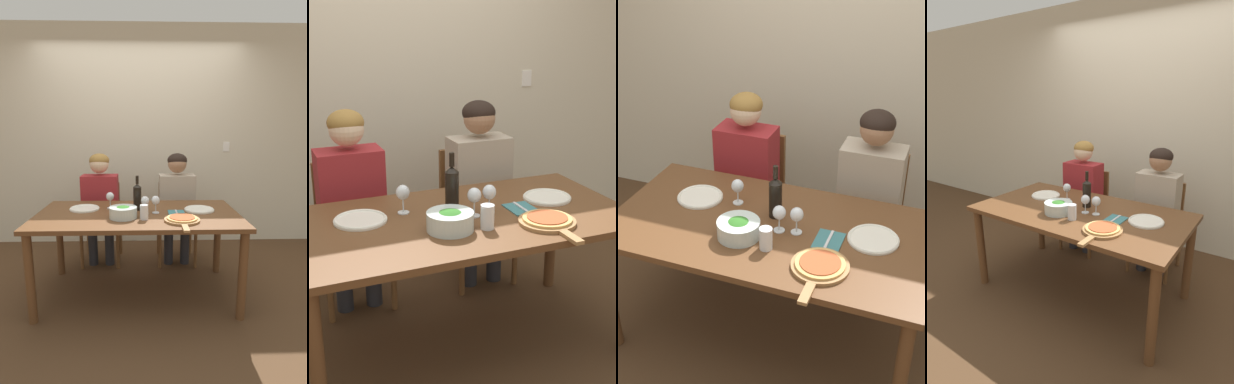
% 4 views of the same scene
% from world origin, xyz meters
% --- Properties ---
extents(ground_plane, '(40.00, 40.00, 0.00)m').
position_xyz_m(ground_plane, '(0.00, 0.00, 0.00)').
color(ground_plane, '#4C331E').
extents(back_wall, '(10.00, 0.06, 2.70)m').
position_xyz_m(back_wall, '(0.00, 1.35, 1.35)').
color(back_wall, beige).
rests_on(back_wall, ground).
extents(dining_table, '(1.73, 0.93, 0.76)m').
position_xyz_m(dining_table, '(0.00, 0.00, 0.67)').
color(dining_table, brown).
rests_on(dining_table, ground).
extents(chair_left, '(0.42, 0.42, 0.87)m').
position_xyz_m(chair_left, '(-0.42, 0.77, 0.48)').
color(chair_left, brown).
rests_on(chair_left, ground).
extents(chair_right, '(0.42, 0.42, 0.87)m').
position_xyz_m(chair_right, '(0.41, 0.77, 0.48)').
color(chair_right, brown).
rests_on(chair_right, ground).
extents(person_woman, '(0.47, 0.51, 1.22)m').
position_xyz_m(person_woman, '(-0.42, 0.66, 0.73)').
color(person_woman, '#28282D').
rests_on(person_woman, ground).
extents(person_man, '(0.47, 0.51, 1.22)m').
position_xyz_m(person_man, '(0.41, 0.66, 0.73)').
color(person_man, '#28282D').
rests_on(person_man, ground).
extents(wine_bottle, '(0.07, 0.07, 0.31)m').
position_xyz_m(wine_bottle, '(-0.01, 0.10, 0.88)').
color(wine_bottle, black).
rests_on(wine_bottle, dining_table).
extents(broccoli_bowl, '(0.22, 0.22, 0.10)m').
position_xyz_m(broccoli_bowl, '(-0.12, -0.15, 0.80)').
color(broccoli_bowl, silver).
rests_on(broccoli_bowl, dining_table).
extents(dinner_plate_left, '(0.26, 0.26, 0.02)m').
position_xyz_m(dinner_plate_left, '(-0.48, 0.13, 0.77)').
color(dinner_plate_left, silver).
rests_on(dinner_plate_left, dining_table).
extents(dinner_plate_right, '(0.26, 0.26, 0.02)m').
position_xyz_m(dinner_plate_right, '(0.54, 0.06, 0.77)').
color(dinner_plate_right, silver).
rests_on(dinner_plate_right, dining_table).
extents(pizza_on_board, '(0.28, 0.42, 0.04)m').
position_xyz_m(pizza_on_board, '(0.35, -0.26, 0.77)').
color(pizza_on_board, '#9E7042').
rests_on(pizza_on_board, dining_table).
extents(wine_glass_left, '(0.07, 0.07, 0.15)m').
position_xyz_m(wine_glass_left, '(-0.25, 0.16, 0.86)').
color(wine_glass_left, silver).
rests_on(wine_glass_left, dining_table).
extents(wine_glass_right, '(0.07, 0.07, 0.15)m').
position_xyz_m(wine_glass_right, '(0.15, -0.01, 0.86)').
color(wine_glass_right, silver).
rests_on(wine_glass_right, dining_table).
extents(wine_glass_centre, '(0.07, 0.07, 0.15)m').
position_xyz_m(wine_glass_centre, '(0.06, -0.02, 0.86)').
color(wine_glass_centre, silver).
rests_on(wine_glass_centre, dining_table).
extents(water_tumbler, '(0.07, 0.07, 0.12)m').
position_xyz_m(water_tumbler, '(0.05, -0.20, 0.82)').
color(water_tumbler, silver).
rests_on(water_tumbler, dining_table).
extents(fork_on_napkin, '(0.14, 0.18, 0.01)m').
position_xyz_m(fork_on_napkin, '(0.33, -0.02, 0.76)').
color(fork_on_napkin, '#387075').
rests_on(fork_on_napkin, dining_table).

